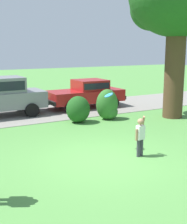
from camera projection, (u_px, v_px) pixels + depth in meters
The scene contains 8 objects.
ground_plane at pixel (105, 159), 9.43m from camera, with size 80.00×80.00×0.00m, color #518E42.
driveway_strip at pixel (29, 114), 15.79m from camera, with size 28.00×4.40×0.02m, color gray.
oak_tree_large at pixel (178, 0), 14.13m from camera, with size 4.66×4.53×7.62m.
shrub_centre_left at pixel (78, 110), 13.96m from camera, with size 1.09×1.01×1.20m.
shrub_centre at pixel (108, 106), 14.57m from camera, with size 1.07×0.89×1.42m.
parked_sedan at pixel (87, 93), 17.37m from camera, with size 4.41×2.11×1.56m.
child_thrower at pixel (140, 134), 9.55m from camera, with size 0.44×0.30×1.29m.
frisbee at pixel (109, 95), 9.97m from camera, with size 0.28×0.28×0.16m.
Camera 1 is at (-4.67, -7.63, 3.33)m, focal length 49.82 mm.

